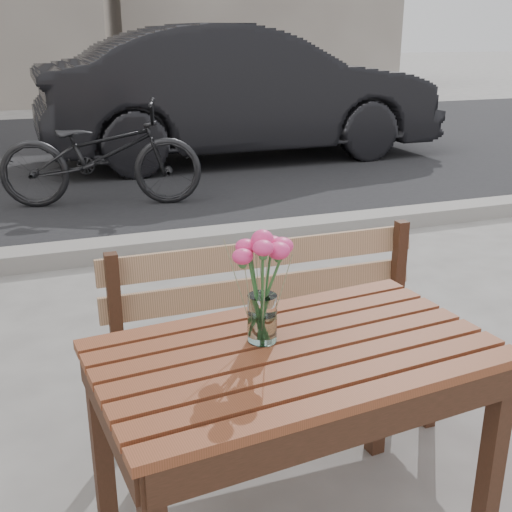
{
  "coord_description": "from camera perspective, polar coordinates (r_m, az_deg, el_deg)",
  "views": [
    {
      "loc": [
        -0.82,
        -1.27,
        1.49
      ],
      "look_at": [
        -0.25,
        0.28,
        0.9
      ],
      "focal_mm": 45.0,
      "sensor_mm": 36.0,
      "label": 1
    }
  ],
  "objects": [
    {
      "name": "bicycle",
      "position": [
        5.87,
        -13.64,
        8.81
      ],
      "size": [
        1.85,
        1.0,
        0.92
      ],
      "primitive_type": "imported",
      "rotation": [
        0.0,
        0.0,
        1.34
      ],
      "color": "black",
      "rests_on": "ground"
    },
    {
      "name": "street",
      "position": [
        6.56,
        -12.43,
        6.11
      ],
      "size": [
        30.0,
        8.12,
        0.12
      ],
      "color": "black",
      "rests_on": "ground"
    },
    {
      "name": "main_bench",
      "position": [
        2.42,
        1.58,
        -5.25
      ],
      "size": [
        1.26,
        0.38,
        0.78
      ],
      "rotation": [
        0.0,
        0.0,
        -0.0
      ],
      "color": "#886346",
      "rests_on": "ground"
    },
    {
      "name": "main_vase",
      "position": [
        1.72,
        0.57,
        -1.56
      ],
      "size": [
        0.18,
        0.18,
        0.32
      ],
      "color": "white",
      "rests_on": "main_table"
    },
    {
      "name": "parked_car",
      "position": [
        7.93,
        -1.39,
        14.3
      ],
      "size": [
        4.76,
        1.7,
        1.56
      ],
      "primitive_type": "imported",
      "rotation": [
        0.0,
        0.0,
        1.58
      ],
      "color": "black",
      "rests_on": "ground"
    },
    {
      "name": "main_table",
      "position": [
        1.82,
        3.54,
        -11.2
      ],
      "size": [
        1.14,
        0.73,
        0.67
      ],
      "rotation": [
        0.0,
        0.0,
        0.09
      ],
      "color": "brown",
      "rests_on": "ground"
    }
  ]
}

